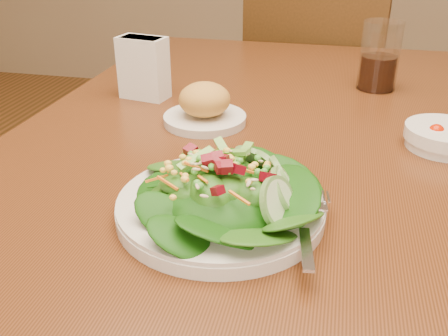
% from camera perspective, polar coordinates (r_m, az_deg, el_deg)
% --- Properties ---
extents(dining_table, '(0.90, 1.40, 0.75)m').
position_cam_1_polar(dining_table, '(0.92, 4.80, -2.10)').
color(dining_table, '#5D2E16').
rests_on(dining_table, ground_plane).
extents(chair_far, '(0.55, 0.56, 1.00)m').
position_cam_1_polar(chair_far, '(1.79, 10.65, 8.26)').
color(chair_far, '#4A2B10').
rests_on(chair_far, ground_plane).
extents(salad_plate, '(0.27, 0.26, 0.08)m').
position_cam_1_polar(salad_plate, '(0.63, 0.42, -3.23)').
color(salad_plate, silver).
rests_on(salad_plate, dining_table).
extents(bread_plate, '(0.15, 0.15, 0.08)m').
position_cam_1_polar(bread_plate, '(0.91, -2.23, 6.99)').
color(bread_plate, silver).
rests_on(bread_plate, dining_table).
extents(tomato_bowl, '(0.13, 0.13, 0.04)m').
position_cam_1_polar(tomato_bowl, '(0.89, 23.89, 3.25)').
color(tomato_bowl, silver).
rests_on(tomato_bowl, dining_table).
extents(drinking_glass, '(0.08, 0.08, 0.15)m').
position_cam_1_polar(drinking_glass, '(1.14, 17.29, 11.63)').
color(drinking_glass, silver).
rests_on(drinking_glass, dining_table).
extents(napkin_holder, '(0.10, 0.07, 0.13)m').
position_cam_1_polar(napkin_holder, '(1.05, -9.19, 11.41)').
color(napkin_holder, white).
rests_on(napkin_holder, dining_table).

